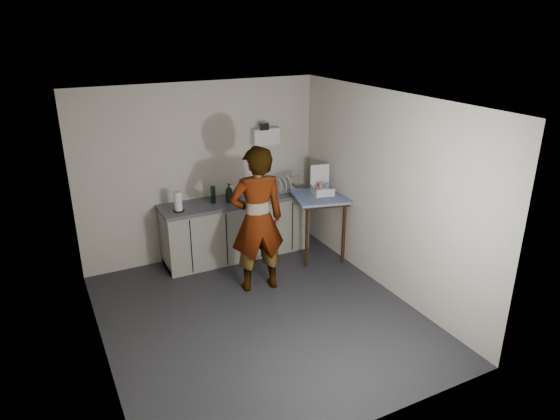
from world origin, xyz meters
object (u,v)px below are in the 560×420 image
kitchen_counter (237,229)px  side_table (321,203)px  paper_towel (178,202)px  bakery_box (322,188)px  soap_bottle (229,193)px  standing_man (257,220)px  dish_rack (284,187)px  soda_can (237,195)px  dark_bottle (213,195)px

kitchen_counter → side_table: size_ratio=2.28×
paper_towel → bakery_box: bakery_box is taller
soap_bottle → standing_man: bearing=-89.8°
side_table → paper_towel: size_ratio=3.50×
dish_rack → soap_bottle: bearing=-175.7°
standing_man → bakery_box: standing_man is taller
side_table → standing_man: size_ratio=0.50×
bakery_box → standing_man: bearing=-145.6°
side_table → standing_man: (-1.22, -0.44, 0.12)m
side_table → soda_can: 1.23m
kitchen_counter → soap_bottle: (-0.12, -0.07, 0.62)m
kitchen_counter → side_table: bearing=-28.6°
standing_man → soap_bottle: standing_man is taller
soap_bottle → soda_can: 0.17m
soda_can → paper_towel: bearing=-175.4°
soap_bottle → bakery_box: size_ratio=0.69×
side_table → dark_bottle: (-1.44, 0.61, 0.18)m
soda_can → bakery_box: (1.13, -0.53, 0.10)m
bakery_box → soda_can: bearing=168.3°
dish_rack → bakery_box: 0.66m
soda_can → dark_bottle: bearing=175.3°
standing_man → kitchen_counter: bearing=-88.2°
side_table → dish_rack: dish_rack is taller
soap_bottle → paper_towel: paper_towel is taller
soda_can → dark_bottle: (-0.36, 0.03, 0.06)m
soap_bottle → paper_towel: size_ratio=0.99×
dish_rack → bakery_box: (0.35, -0.54, 0.10)m
kitchen_counter → soda_can: size_ratio=17.37×
soda_can → bakery_box: 1.25m
standing_man → soap_bottle: 0.97m
standing_man → soap_bottle: (-0.00, 0.97, 0.07)m
soap_bottle → dark_bottle: (-0.21, 0.08, -0.02)m
kitchen_counter → soda_can: 0.55m
kitchen_counter → bakery_box: bakery_box is taller
soda_can → dark_bottle: size_ratio=0.52×
side_table → soap_bottle: soap_bottle is taller
soap_bottle → paper_towel: (-0.76, -0.02, -0.01)m
kitchen_counter → dark_bottle: size_ratio=9.12×
side_table → paper_towel: bearing=180.0°
paper_towel → kitchen_counter: bearing=5.7°
side_table → bakery_box: (0.06, 0.06, 0.22)m
kitchen_counter → soap_bottle: soap_bottle is taller
side_table → bakery_box: bearing=60.0°
standing_man → soda_can: (0.15, 1.02, -0.00)m
side_table → soap_bottle: 1.35m
soap_bottle → paper_towel: 0.76m
kitchen_counter → dish_rack: 0.97m
kitchen_counter → dish_rack: dish_rack is taller
paper_towel → soap_bottle: bearing=1.6°
paper_towel → standing_man: bearing=-51.2°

